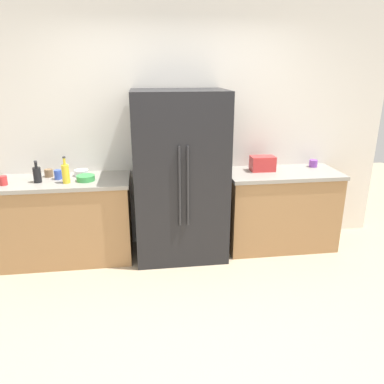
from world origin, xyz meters
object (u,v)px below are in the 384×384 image
(toaster, at_px, (263,164))
(cup_b, at_px, (313,163))
(bottle_a, at_px, (66,173))
(bottle_b, at_px, (37,174))
(bowl_b, at_px, (86,178))
(refrigerator, at_px, (180,177))
(cup_d, at_px, (49,173))
(cup_c, at_px, (3,181))
(cup_a, at_px, (58,175))
(bowl_a, at_px, (81,173))

(toaster, height_order, cup_b, toaster)
(bottle_a, relative_size, cup_b, 2.88)
(bottle_b, height_order, bowl_b, bottle_b)
(refrigerator, height_order, cup_d, refrigerator)
(cup_b, distance_m, cup_c, 3.33)
(bottle_b, distance_m, cup_b, 3.02)
(toaster, height_order, cup_c, toaster)
(cup_c, bearing_deg, cup_b, 4.45)
(toaster, xyz_separation_m, cup_a, (-2.19, -0.03, -0.03))
(refrigerator, distance_m, cup_b, 1.59)
(bottle_a, xyz_separation_m, cup_b, (2.72, 0.27, -0.06))
(cup_a, distance_m, cup_d, 0.15)
(toaster, bearing_deg, refrigerator, -172.80)
(refrigerator, height_order, bowl_b, refrigerator)
(bottle_a, relative_size, bowl_a, 1.87)
(cup_a, relative_size, cup_b, 1.02)
(bowl_a, height_order, bowl_b, bowl_a)
(cup_c, relative_size, cup_d, 1.04)
(bottle_a, relative_size, cup_d, 3.11)
(cup_b, distance_m, bowl_b, 2.55)
(bottle_b, xyz_separation_m, cup_b, (3.01, 0.21, -0.04))
(bottle_b, relative_size, cup_d, 2.57)
(cup_a, relative_size, cup_c, 1.05)
(refrigerator, bearing_deg, cup_c, -178.24)
(bottle_a, height_order, cup_d, bottle_a)
(cup_c, xyz_separation_m, bowl_b, (0.78, 0.04, -0.02))
(bottle_b, distance_m, bowl_b, 0.47)
(cup_d, height_order, bowl_a, cup_d)
(toaster, bearing_deg, bottle_b, -177.02)
(cup_c, distance_m, bowl_a, 0.75)
(bottle_a, xyz_separation_m, bowl_a, (0.11, 0.25, -0.07))
(bottle_a, height_order, cup_a, bottle_a)
(refrigerator, distance_m, cup_c, 1.75)
(refrigerator, bearing_deg, toaster, 7.20)
(refrigerator, distance_m, bowl_b, 0.97)
(cup_a, bearing_deg, refrigerator, -3.99)
(toaster, bearing_deg, cup_b, 7.72)
(cup_a, xyz_separation_m, cup_b, (2.83, 0.12, -0.01))
(bowl_b, bearing_deg, cup_a, 161.31)
(bottle_b, height_order, cup_a, bottle_b)
(bottle_a, relative_size, cup_c, 2.98)
(toaster, distance_m, cup_b, 0.65)
(cup_a, height_order, cup_c, cup_a)
(cup_a, bearing_deg, bowl_a, 23.31)
(cup_b, bearing_deg, bowl_b, -175.16)
(cup_c, bearing_deg, bottle_a, -1.13)
(toaster, distance_m, cup_d, 2.31)
(bowl_a, bearing_deg, bottle_b, -154.81)
(bottle_b, xyz_separation_m, cup_d, (0.06, 0.19, -0.04))
(cup_d, xyz_separation_m, bowl_b, (0.40, -0.20, -0.01))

